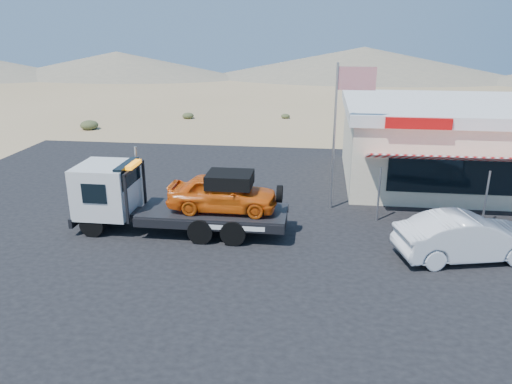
# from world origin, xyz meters

# --- Properties ---
(ground) EXTENTS (120.00, 120.00, 0.00)m
(ground) POSITION_xyz_m (0.00, 0.00, 0.00)
(ground) COLOR #947C54
(ground) RESTS_ON ground
(asphalt_lot) EXTENTS (32.00, 24.00, 0.02)m
(asphalt_lot) POSITION_xyz_m (2.00, 3.00, 0.01)
(asphalt_lot) COLOR black
(asphalt_lot) RESTS_ON ground
(tow_truck) EXTENTS (7.78, 2.31, 2.60)m
(tow_truck) POSITION_xyz_m (-1.12, 1.33, 1.40)
(tow_truck) COLOR black
(tow_truck) RESTS_ON asphalt_lot
(white_sedan) EXTENTS (4.90, 2.69, 1.53)m
(white_sedan) POSITION_xyz_m (9.07, 0.24, 0.79)
(white_sedan) COLOR silver
(white_sedan) RESTS_ON asphalt_lot
(jerky_store) EXTENTS (10.40, 9.97, 3.90)m
(jerky_store) POSITION_xyz_m (10.50, 8.97, 1.99)
(jerky_store) COLOR beige
(jerky_store) RESTS_ON asphalt_lot
(flagpole) EXTENTS (1.55, 0.10, 6.00)m
(flagpole) POSITION_xyz_m (4.93, 4.50, 3.76)
(flagpole) COLOR #99999E
(flagpole) RESTS_ON asphalt_lot
(distant_hills) EXTENTS (126.00, 48.00, 4.20)m
(distant_hills) POSITION_xyz_m (-9.77, 55.14, 1.89)
(distant_hills) COLOR #726B59
(distant_hills) RESTS_ON ground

